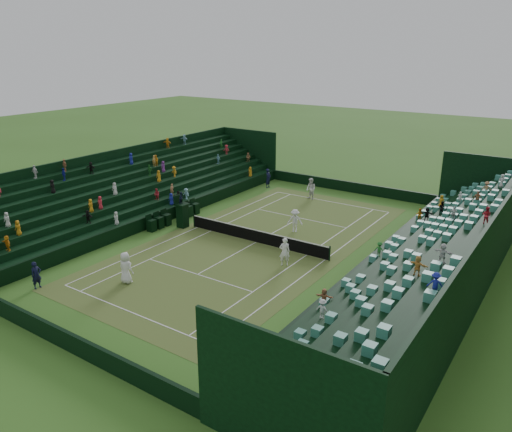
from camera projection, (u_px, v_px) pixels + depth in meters
The scene contains 17 objects.
ground at pixel (256, 242), 35.62m from camera, with size 160.00×160.00×0.00m, color #386620.
court_surface at pixel (256, 242), 35.62m from camera, with size 12.97×26.77×0.01m, color #407828.
perimeter_wall_north at pixel (349, 187), 47.90m from camera, with size 17.17×0.20×1.00m, color black.
perimeter_wall_south at pixel (63, 339), 23.01m from camera, with size 17.17×0.20×1.00m, color black.
perimeter_wall_east at pixel (369, 264), 30.96m from camera, with size 0.20×31.77×1.00m, color black.
perimeter_wall_west at pixel (168, 215), 39.96m from camera, with size 0.20×31.77×1.00m, color black.
north_grandstand at pixel (440, 264), 28.40m from camera, with size 6.60×32.00×4.90m.
south_grandstand at pixel (131, 194), 41.84m from camera, with size 6.60×32.00×4.90m.
tennis_net at pixel (256, 236), 35.45m from camera, with size 11.67×0.10×1.06m.
umpire_chair at pixel (182, 212), 38.30m from camera, with size 0.90×0.90×2.82m.
courtside_chairs at pixel (174, 216), 39.63m from camera, with size 0.59×5.56×1.28m.
player_near_west at pixel (126, 268), 29.25m from camera, with size 0.95×0.62×1.94m, color white.
player_near_east at pixel (285, 252), 31.61m from camera, with size 0.69×0.45×1.88m, color white.
player_far_west at pixel (311, 189), 45.33m from camera, with size 0.96×0.75×1.97m, color white.
player_far_east at pixel (295, 221), 37.40m from camera, with size 1.14×0.66×1.77m, color white.
line_judge_north at pixel (268, 178), 49.15m from camera, with size 0.69×0.46×1.90m, color black.
line_judge_south at pixel (36, 275), 28.65m from camera, with size 0.60×0.39×1.64m, color black.
Camera 1 is at (18.56, -27.40, 13.30)m, focal length 35.00 mm.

